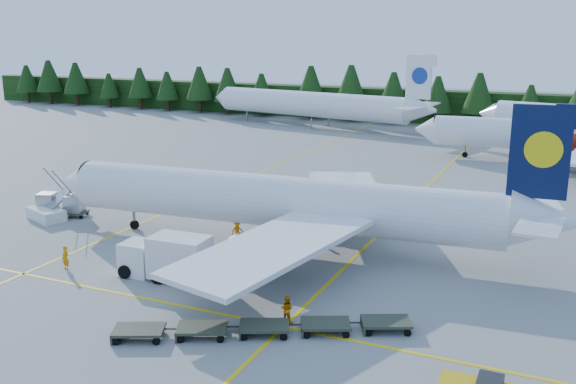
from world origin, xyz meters
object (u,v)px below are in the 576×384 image
at_px(airliner_red, 564,136).
at_px(service_truck, 165,257).
at_px(airliner_navy, 269,201).
at_px(airstairs, 49,211).

relative_size(airliner_red, service_truck, 6.12).
bearing_deg(airliner_navy, airliner_red, 61.64).
height_order(airliner_navy, airliner_red, airliner_navy).
bearing_deg(airstairs, service_truck, -2.85).
relative_size(airstairs, service_truck, 0.92).
distance_m(airstairs, service_truck, 19.37).
bearing_deg(airliner_red, airliner_navy, -119.64).
distance_m(airliner_red, airstairs, 62.27).
bearing_deg(service_truck, airliner_red, 64.14).
bearing_deg(airliner_navy, airstairs, -179.86).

